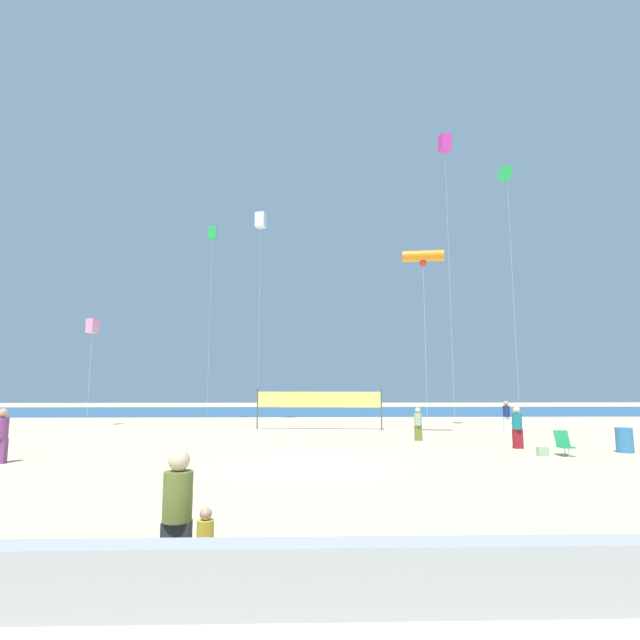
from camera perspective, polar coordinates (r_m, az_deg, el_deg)
ground_plane at (r=16.56m, az=-1.67°, el=-16.29°), size 120.00×120.00×0.00m
ocean_band at (r=50.97m, az=-1.65°, el=-10.41°), size 120.00×20.00×0.01m
boardwalk_ledge at (r=6.24m, az=-1.69°, el=-27.50°), size 28.00×0.44×0.75m
mother_figure at (r=7.16m, az=-16.05°, el=-20.31°), size 0.38×0.38×1.67m
toddler_figure at (r=7.10m, az=-13.05°, el=-23.72°), size 0.22×0.22×0.95m
beachgoer_plum_shirt at (r=19.69m, az=-32.76°, el=-10.94°), size 0.41×0.41×1.78m
beachgoer_teal_shirt at (r=22.09m, az=21.72°, el=-11.24°), size 0.38×0.38×1.68m
beachgoer_sage_shirt at (r=23.91m, az=11.22°, el=-11.52°), size 0.35×0.35×1.52m
beachgoer_navy_shirt at (r=30.93m, az=20.65°, el=-10.12°), size 0.38×0.38×1.66m
folding_beach_chair at (r=20.54m, az=26.25°, el=-12.53°), size 0.52×0.65×0.89m
trash_barrel at (r=22.62m, az=31.59°, el=-11.68°), size 0.61×0.61×0.92m
volleyball_net at (r=29.30m, az=-0.14°, el=-9.32°), size 7.28×0.96×2.40m
beach_handbag at (r=20.14m, az=24.24°, el=-13.63°), size 0.40×0.20×0.32m
kite_white_box at (r=37.04m, az=-6.83°, el=11.28°), size 0.81×0.81×15.02m
kite_pink_box at (r=34.28m, az=-24.68°, el=-0.64°), size 0.73×0.73×6.70m
kite_green_box at (r=38.06m, az=-12.27°, el=9.67°), size 0.62×0.62×14.19m
kite_magenta_box at (r=31.57m, az=14.16°, el=19.01°), size 0.69×0.69×17.05m
kite_green_delta at (r=32.08m, az=20.69°, el=15.32°), size 0.91×1.01×15.27m
kite_orange_tube at (r=26.45m, az=11.74°, el=7.15°), size 2.18×0.92×9.49m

